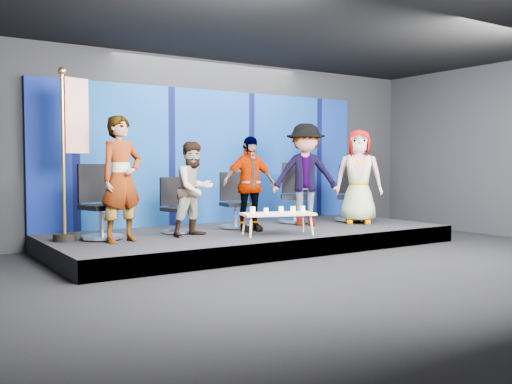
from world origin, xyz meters
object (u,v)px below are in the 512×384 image
chair_b (176,215)px  panelist_b (194,189)px  panelist_c (249,184)px  chair_c (234,210)px  chair_e (350,203)px  mug_b (266,211)px  chair_a (99,215)px  panelist_a (121,179)px  mug_e (303,209)px  coffee_table (278,215)px  panelist_d (306,175)px  flag_stand (71,150)px  chair_d (295,203)px  mug_d (293,209)px  mug_a (253,210)px  mug_c (281,209)px  panelist_e (359,177)px

chair_b → panelist_b: bearing=-91.0°
panelist_b → panelist_c: size_ratio=0.93×
chair_c → chair_e: (2.63, -0.19, 0.04)m
chair_c → mug_b: chair_c is taller
chair_a → panelist_a: (0.18, -0.48, 0.56)m
panelist_c → mug_b: panelist_c is taller
chair_a → mug_e: chair_a is taller
chair_a → coffee_table: size_ratio=0.91×
coffee_table → panelist_b: bearing=151.5°
chair_c → panelist_d: size_ratio=0.53×
panelist_c → flag_stand: (-2.88, 0.52, 0.56)m
chair_d → mug_d: 1.85m
chair_d → mug_a: bearing=-112.4°
chair_c → mug_b: bearing=-89.0°
chair_b → mug_b: 1.56m
chair_e → coffee_table: chair_e is taller
panelist_a → panelist_c: panelist_a is taller
panelist_a → panelist_d: 3.71m
panelist_c → chair_a: bearing=178.7°
panelist_b → mug_c: bearing=-36.3°
chair_d → mug_c: bearing=-101.5°
chair_b → panelist_e: panelist_e is taller
chair_a → chair_d: 4.01m
panelist_e → flag_stand: 5.37m
chair_c → panelist_e: 2.57m
panelist_b → panelist_e: (3.52, -0.09, 0.15)m
chair_e → mug_a: (-2.94, -0.90, 0.05)m
chair_e → panelist_e: 0.74m
panelist_b → panelist_c: panelist_c is taller
panelist_a → panelist_b: size_ratio=1.24×
flag_stand → mug_d: bearing=-41.4°
panelist_b → panelist_d: 2.49m
coffee_table → mug_e: size_ratio=13.23×
chair_b → chair_e: size_ratio=0.83×
chair_e → mug_e: (-2.06, -1.08, 0.04)m
chair_a → panelist_a: panelist_a is taller
chair_b → mug_e: chair_b is taller
panelist_a → panelist_e: size_ratio=1.03×
chair_d → coffee_table: bearing=-102.5°
panelist_a → mug_e: 3.01m
mug_a → mug_b: bearing=-34.0°
mug_b → flag_stand: (-2.75, 1.23, 0.98)m
chair_b → mug_b: chair_b is taller
mug_b → mug_d: size_ratio=0.89×
panelist_d → mug_a: bearing=-123.0°
chair_d → chair_e: bearing=15.2°
panelist_a → flag_stand: size_ratio=0.72×
chair_e → panelist_e: (-0.21, -0.46, 0.54)m
flag_stand → mug_a: bearing=-42.7°
chair_d → coffee_table: 1.96m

